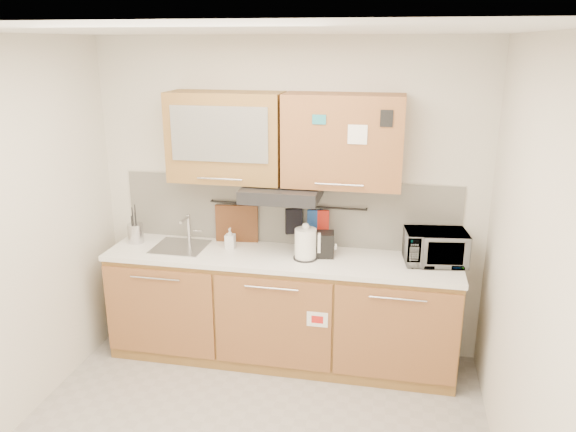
% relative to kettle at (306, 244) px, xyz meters
% --- Properties ---
extents(ceiling, '(3.20, 3.20, 0.00)m').
position_rel_kettle_xyz_m(ceiling, '(-0.21, -1.16, 1.56)').
color(ceiling, white).
rests_on(ceiling, wall_back).
extents(wall_back, '(3.20, 0.00, 3.20)m').
position_rel_kettle_xyz_m(wall_back, '(-0.21, 0.34, 0.26)').
color(wall_back, silver).
rests_on(wall_back, ground).
extents(wall_right, '(0.00, 3.00, 3.00)m').
position_rel_kettle_xyz_m(wall_right, '(1.39, -1.16, 0.26)').
color(wall_right, silver).
rests_on(wall_right, ground).
extents(base_cabinet, '(2.80, 0.64, 0.88)m').
position_rel_kettle_xyz_m(base_cabinet, '(-0.21, 0.03, -0.63)').
color(base_cabinet, olive).
rests_on(base_cabinet, floor).
extents(countertop, '(2.82, 0.62, 0.04)m').
position_rel_kettle_xyz_m(countertop, '(-0.21, 0.03, -0.14)').
color(countertop, white).
rests_on(countertop, base_cabinet).
extents(backsplash, '(2.80, 0.02, 0.56)m').
position_rel_kettle_xyz_m(backsplash, '(-0.21, 0.33, 0.16)').
color(backsplash, silver).
rests_on(backsplash, countertop).
extents(upper_cabinets, '(1.82, 0.37, 0.70)m').
position_rel_kettle_xyz_m(upper_cabinets, '(-0.21, 0.16, 0.79)').
color(upper_cabinets, olive).
rests_on(upper_cabinets, wall_back).
extents(range_hood, '(0.60, 0.46, 0.10)m').
position_rel_kettle_xyz_m(range_hood, '(-0.21, 0.09, 0.38)').
color(range_hood, black).
rests_on(range_hood, upper_cabinets).
extents(sink, '(0.42, 0.40, 0.26)m').
position_rel_kettle_xyz_m(sink, '(-1.06, 0.05, -0.11)').
color(sink, silver).
rests_on(sink, countertop).
extents(utensil_rail, '(1.30, 0.02, 0.02)m').
position_rel_kettle_xyz_m(utensil_rail, '(-0.21, 0.29, 0.22)').
color(utensil_rail, black).
rests_on(utensil_rail, backsplash).
extents(utensil_crock, '(0.15, 0.15, 0.33)m').
position_rel_kettle_xyz_m(utensil_crock, '(-1.47, 0.09, -0.03)').
color(utensil_crock, silver).
rests_on(utensil_crock, countertop).
extents(kettle, '(0.21, 0.19, 0.30)m').
position_rel_kettle_xyz_m(kettle, '(0.00, 0.00, 0.00)').
color(kettle, white).
rests_on(kettle, countertop).
extents(toaster, '(0.28, 0.19, 0.20)m').
position_rel_kettle_xyz_m(toaster, '(0.08, 0.08, -0.02)').
color(toaster, black).
rests_on(toaster, countertop).
extents(microwave, '(0.50, 0.37, 0.25)m').
position_rel_kettle_xyz_m(microwave, '(0.98, 0.11, 0.01)').
color(microwave, '#999999').
rests_on(microwave, countertop).
extents(soap_bottle, '(0.08, 0.08, 0.17)m').
position_rel_kettle_xyz_m(soap_bottle, '(-0.65, 0.11, -0.03)').
color(soap_bottle, '#999999').
rests_on(soap_bottle, countertop).
extents(cutting_board, '(0.36, 0.06, 0.44)m').
position_rel_kettle_xyz_m(cutting_board, '(-0.64, 0.28, -0.02)').
color(cutting_board, brown).
rests_on(cutting_board, utensil_rail).
extents(oven_mitt, '(0.13, 0.05, 0.21)m').
position_rel_kettle_xyz_m(oven_mitt, '(0.03, 0.28, 0.10)').
color(oven_mitt, '#214997').
rests_on(oven_mitt, utensil_rail).
extents(dark_pouch, '(0.14, 0.09, 0.21)m').
position_rel_kettle_xyz_m(dark_pouch, '(-0.15, 0.28, 0.09)').
color(dark_pouch, black).
rests_on(dark_pouch, utensil_rail).
extents(pot_holder, '(0.15, 0.03, 0.18)m').
position_rel_kettle_xyz_m(pot_holder, '(0.07, 0.28, 0.11)').
color(pot_holder, red).
rests_on(pot_holder, utensil_rail).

